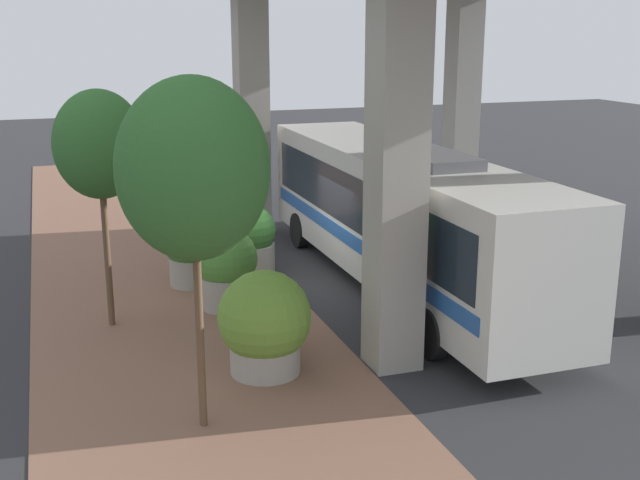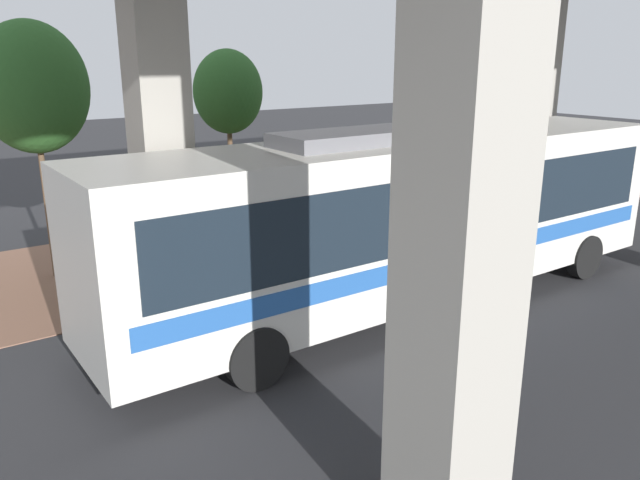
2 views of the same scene
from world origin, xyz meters
name	(u,v)px [view 1 (image 1 of 2)]	position (x,y,z in m)	size (l,w,h in m)	color
ground_plane	(287,285)	(0.00, 0.00, 0.00)	(80.00, 80.00, 0.00)	#2D2D30
sidewalk_strip	(165,298)	(-3.00, 0.00, 0.01)	(6.00, 40.00, 0.02)	#845B47
bus	(401,211)	(2.51, -1.12, 1.94)	(2.59, 12.49, 3.57)	silver
fire_hydrant	(284,324)	(-1.18, -3.73, 0.48)	(0.43, 0.21, 0.94)	gold
planter_front	(265,324)	(-1.86, -4.79, 0.96)	(1.72, 1.72, 1.96)	#9E998E
planter_middle	(194,248)	(-2.15, 0.79, 0.95)	(1.47, 1.47, 1.88)	#9E998E
planter_back	(227,269)	(-1.73, -1.06, 0.92)	(1.40, 1.40, 1.85)	#9E998E
planter_extra	(250,240)	(-0.61, 1.23, 0.89)	(1.32, 1.32, 1.82)	#9E998E
street_tree_near	(193,170)	(-3.34, -6.43, 4.17)	(2.29, 2.29, 5.56)	brown
street_tree_far	(99,145)	(-4.34, -1.37, 3.88)	(1.86, 1.86, 5.01)	brown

